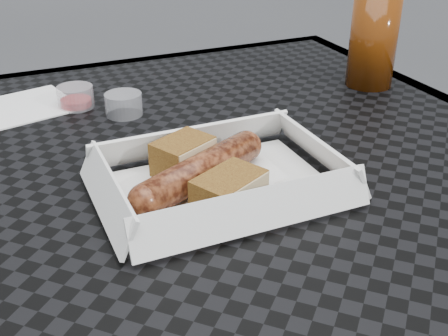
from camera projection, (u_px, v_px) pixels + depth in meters
name	position (u px, v px, depth m)	size (l,w,h in m)	color
patio_table	(208.00, 207.00, 0.70)	(0.80, 0.80, 0.74)	black
food_tray	(220.00, 187.00, 0.59)	(0.22, 0.15, 0.00)	white
bratwurst	(200.00, 171.00, 0.58)	(0.17, 0.10, 0.04)	brown
bread_near	(183.00, 156.00, 0.60)	(0.06, 0.04, 0.04)	brown
bread_far	(229.00, 191.00, 0.54)	(0.07, 0.05, 0.03)	brown
veg_garnish	(288.00, 199.00, 0.56)	(0.03, 0.03, 0.00)	#EF530A
napkin	(27.00, 106.00, 0.79)	(0.12, 0.12, 0.00)	white
condiment_cup_sauce	(75.00, 97.00, 0.78)	(0.05, 0.05, 0.03)	maroon
condiment_cup_empty	(124.00, 104.00, 0.76)	(0.05, 0.05, 0.03)	silver
drink_glass	(373.00, 40.00, 0.84)	(0.07, 0.07, 0.14)	#522307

